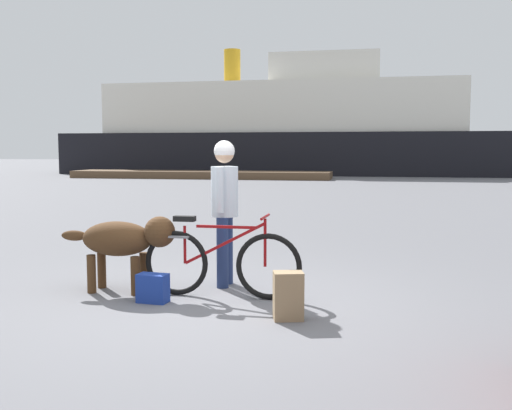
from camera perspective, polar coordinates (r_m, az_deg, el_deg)
The scene contains 10 objects.
ground_plane at distance 6.29m, azimuth -3.79°, elevation -9.56°, with size 160.00×160.00×0.00m, color slate.
bicycle at distance 6.48m, azimuth -3.45°, elevation -5.55°, with size 1.77×0.44×0.92m.
person_cyclist at distance 6.94m, azimuth -3.07°, elevation 0.61°, with size 0.32×0.53×1.73m.
dog at distance 6.85m, azimuth -12.62°, elevation -3.33°, with size 1.38×0.47×0.88m.
backpack at distance 5.68m, azimuth 3.15°, elevation -8.78°, with size 0.28×0.20×0.46m, color #8C7251.
handbag_pannier at distance 6.40m, azimuth -9.97°, elevation -7.95°, with size 0.32×0.18×0.31m, color navy.
dock_pier at distance 33.06m, azimuth -5.43°, elevation 2.95°, with size 14.57×2.50×0.40m, color brown.
ferry_boat at distance 39.42m, azimuth 2.77°, elevation 7.23°, with size 28.49×7.38×8.25m.
pine_tree_far_left at distance 58.24m, azimuth 3.32°, elevation 10.49°, with size 4.13×4.13×10.79m.
pine_tree_center at distance 58.55m, azimuth 10.73°, elevation 10.06°, with size 3.31×3.31×10.12m.
Camera 1 is at (1.60, -5.86, 1.63)m, focal length 41.25 mm.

